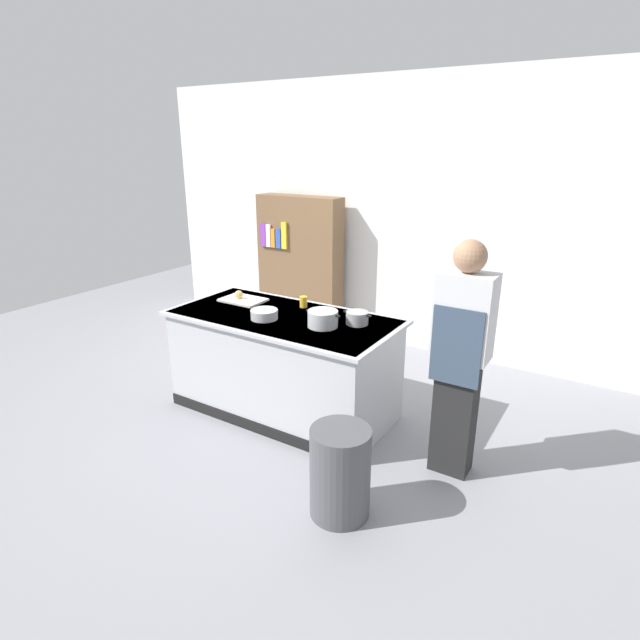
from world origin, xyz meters
name	(u,v)px	position (x,y,z in m)	size (l,w,h in m)	color
ground_plane	(285,409)	(0.00, 0.00, 0.00)	(10.00, 10.00, 0.00)	gray
back_wall	(390,216)	(0.00, 2.10, 1.50)	(6.40, 0.12, 3.00)	white
counter_island	(284,362)	(0.00, 0.00, 0.47)	(1.98, 0.98, 0.90)	#B7BABF
cutting_board	(243,300)	(-0.57, 0.15, 0.91)	(0.40, 0.28, 0.02)	silver
onion	(239,295)	(-0.61, 0.14, 0.96)	(0.08, 0.08, 0.08)	tan
stock_pot	(323,319)	(0.43, -0.04, 0.97)	(0.31, 0.24, 0.13)	#B7BABF
sauce_pan	(357,318)	(0.63, 0.16, 0.95)	(0.25, 0.18, 0.11)	#99999E
mixing_bowl	(264,314)	(-0.09, -0.14, 0.94)	(0.23, 0.23, 0.08)	#B7BABF
juice_cup	(303,302)	(0.01, 0.30, 0.95)	(0.07, 0.07, 0.10)	yellow
trash_bin	(340,472)	(1.11, -0.92, 0.31)	(0.39, 0.39, 0.62)	#4C4C51
person_chef	(460,356)	(1.56, -0.07, 0.91)	(0.38, 0.25, 1.72)	black
bookshelf	(300,265)	(-1.05, 1.80, 0.85)	(1.10, 0.31, 1.70)	brown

